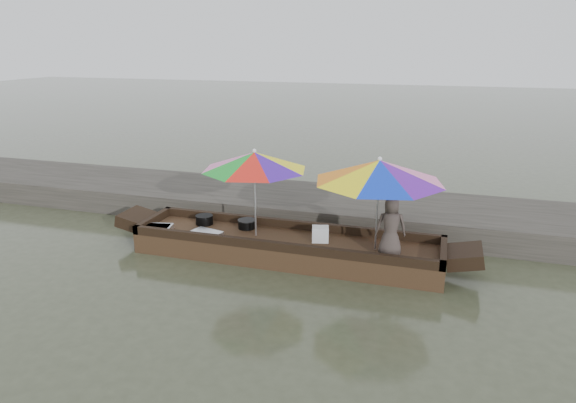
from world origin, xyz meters
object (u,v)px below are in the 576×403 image
(supply_bag, at_px, (320,234))
(umbrella_bow, at_px, (255,193))
(tray_crayfish, at_px, (156,228))
(vendor, at_px, (391,226))
(charcoal_grill, at_px, (247,224))
(boat_hull, at_px, (286,248))
(tray_scallop, at_px, (205,234))
(cooking_pot, at_px, (204,220))
(umbrella_stern, at_px, (377,204))

(supply_bag, xyz_separation_m, umbrella_bow, (-1.15, -0.07, 0.65))
(tray_crayfish, relative_size, vendor, 0.55)
(charcoal_grill, relative_size, vendor, 0.32)
(boat_hull, xyz_separation_m, umbrella_bow, (-0.56, 0.00, 0.95))
(tray_scallop, distance_m, vendor, 3.25)
(boat_hull, height_order, cooking_pot, cooking_pot)
(umbrella_stern, bearing_deg, umbrella_bow, 180.00)
(tray_scallop, bearing_deg, charcoal_grill, 44.16)
(umbrella_bow, relative_size, umbrella_stern, 0.87)
(tray_crayfish, relative_size, supply_bag, 1.93)
(tray_crayfish, bearing_deg, boat_hull, 7.52)
(tray_crayfish, distance_m, supply_bag, 2.98)
(tray_crayfish, distance_m, charcoal_grill, 1.63)
(supply_bag, relative_size, vendor, 0.29)
(boat_hull, distance_m, charcoal_grill, 0.94)
(tray_crayfish, distance_m, umbrella_bow, 1.97)
(tray_crayfish, relative_size, charcoal_grill, 1.73)
(supply_bag, relative_size, umbrella_stern, 0.13)
(cooking_pot, bearing_deg, supply_bag, -5.17)
(boat_hull, xyz_separation_m, cooking_pot, (-1.70, 0.28, 0.26))
(cooking_pot, xyz_separation_m, supply_bag, (2.29, -0.21, 0.04))
(tray_scallop, bearing_deg, supply_bag, 9.07)
(tray_crayfish, relative_size, umbrella_stern, 0.26)
(cooking_pot, xyz_separation_m, umbrella_stern, (3.23, -0.28, 0.69))
(cooking_pot, relative_size, tray_scallop, 0.60)
(vendor, distance_m, umbrella_stern, 0.43)
(vendor, height_order, umbrella_bow, umbrella_bow)
(umbrella_bow, bearing_deg, umbrella_stern, 0.00)
(tray_scallop, distance_m, supply_bag, 2.04)
(cooking_pot, relative_size, umbrella_stern, 0.15)
(umbrella_bow, bearing_deg, vendor, -4.60)
(supply_bag, height_order, umbrella_bow, umbrella_bow)
(boat_hull, relative_size, cooking_pot, 16.52)
(charcoal_grill, distance_m, supply_bag, 1.46)
(boat_hull, xyz_separation_m, supply_bag, (0.59, 0.07, 0.30))
(tray_scallop, relative_size, umbrella_bow, 0.30)
(umbrella_stern, bearing_deg, tray_scallop, -175.13)
(boat_hull, relative_size, charcoal_grill, 17.06)
(tray_scallop, xyz_separation_m, charcoal_grill, (0.57, 0.55, 0.04))
(supply_bag, bearing_deg, tray_crayfish, -172.65)
(tray_scallop, bearing_deg, tray_crayfish, -176.34)
(boat_hull, bearing_deg, charcoal_grill, 160.64)
(supply_bag, bearing_deg, cooking_pot, 174.83)
(tray_crayfish, xyz_separation_m, supply_bag, (2.96, 0.38, 0.09))
(vendor, bearing_deg, cooking_pot, -15.82)
(supply_bag, xyz_separation_m, vendor, (1.20, -0.26, 0.36))
(boat_hull, distance_m, vendor, 1.92)
(tray_scallop, height_order, umbrella_bow, umbrella_bow)
(tray_crayfish, xyz_separation_m, umbrella_bow, (1.81, 0.31, 0.73))
(vendor, relative_size, umbrella_stern, 0.47)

